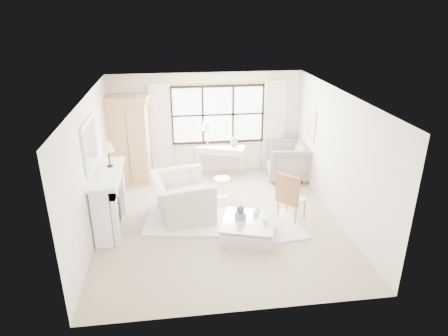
{
  "coord_description": "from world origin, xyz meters",
  "views": [
    {
      "loc": [
        -0.89,
        -7.42,
        4.32
      ],
      "look_at": [
        0.12,
        0.2,
        1.13
      ],
      "focal_mm": 32.0,
      "sensor_mm": 36.0,
      "label": 1
    }
  ],
  "objects": [
    {
      "name": "pillar_candle",
      "position": [
        0.78,
        -0.89,
        0.44
      ],
      "size": [
        0.1,
        0.1,
        0.12
      ],
      "primitive_type": "cylinder",
      "color": "white",
      "rests_on": "coffee_table"
    },
    {
      "name": "club_armchair",
      "position": [
        -0.78,
        0.32,
        0.45
      ],
      "size": [
        1.44,
        1.58,
        0.9
      ],
      "primitive_type": "imported",
      "rotation": [
        0.0,
        0.0,
        1.75
      ],
      "color": "beige",
      "rests_on": "floor"
    },
    {
      "name": "window_pane",
      "position": [
        0.3,
        2.73,
        1.6
      ],
      "size": [
        2.4,
        0.02,
        1.5
      ],
      "primitive_type": "cube",
      "color": "white",
      "rests_on": "wall_back"
    },
    {
      "name": "planter_box",
      "position": [
        0.33,
        -0.65,
        0.45
      ],
      "size": [
        0.21,
        0.21,
        0.13
      ],
      "primitive_type": "cube",
      "rotation": [
        0.0,
        0.0,
        0.21
      ],
      "color": "slate",
      "rests_on": "coffee_table"
    },
    {
      "name": "art_canvas",
      "position": [
        2.45,
        1.7,
        1.55
      ],
      "size": [
        0.01,
        0.52,
        0.72
      ],
      "primitive_type": "cube",
      "color": "#BBAE90",
      "rests_on": "wall_right"
    },
    {
      "name": "wall_back",
      "position": [
        0.0,
        2.75,
        1.35
      ],
      "size": [
        5.0,
        0.0,
        5.0
      ],
      "primitive_type": "plane",
      "rotation": [
        1.57,
        0.0,
        0.0
      ],
      "color": "white",
      "rests_on": "ground"
    },
    {
      "name": "window_frame",
      "position": [
        0.3,
        2.72,
        1.6
      ],
      "size": [
        2.5,
        0.04,
        1.5
      ],
      "primitive_type": null,
      "color": "black",
      "rests_on": "wall_back"
    },
    {
      "name": "coffee_table",
      "position": [
        0.48,
        -0.74,
        0.18
      ],
      "size": [
        1.25,
        1.25,
        0.38
      ],
      "rotation": [
        0.0,
        0.0,
        -0.3
      ],
      "color": "white",
      "rests_on": "floor"
    },
    {
      "name": "console_table",
      "position": [
        0.32,
        2.49,
        0.4
      ],
      "size": [
        1.38,
        0.85,
        0.8
      ],
      "rotation": [
        0.0,
        0.0,
        -0.34
      ],
      "color": "white",
      "rests_on": "floor"
    },
    {
      "name": "curtain_left",
      "position": [
        -1.2,
        2.65,
        1.24
      ],
      "size": [
        0.55,
        0.1,
        2.47
      ],
      "primitive_type": "cube",
      "color": "beige",
      "rests_on": "ground"
    },
    {
      "name": "planter_flowers",
      "position": [
        0.33,
        -0.65,
        0.59
      ],
      "size": [
        0.16,
        0.16,
        0.16
      ],
      "primitive_type": "sphere",
      "color": "#4B2967",
      "rests_on": "planter_box"
    },
    {
      "name": "mirror_glass",
      "position": [
        -2.44,
        0.0,
        1.84
      ],
      "size": [
        0.02,
        1.0,
        0.8
      ],
      "primitive_type": "cube",
      "color": "silver",
      "rests_on": "wall_left"
    },
    {
      "name": "console_lamp",
      "position": [
        -0.01,
        2.5,
        1.36
      ],
      "size": [
        0.28,
        0.28,
        0.69
      ],
      "color": "#B0833D",
      "rests_on": "console_table"
    },
    {
      "name": "fireplace",
      "position": [
        -2.27,
        0.0,
        0.65
      ],
      "size": [
        0.58,
        1.66,
        1.26
      ],
      "color": "white",
      "rests_on": "ground"
    },
    {
      "name": "rug_right",
      "position": [
        0.81,
        -0.44,
        0.02
      ],
      "size": [
        1.82,
        1.45,
        0.03
      ],
      "primitive_type": "cube",
      "rotation": [
        0.0,
        0.0,
        0.12
      ],
      "color": "silver",
      "rests_on": "floor"
    },
    {
      "name": "wingback_chair",
      "position": [
        2.04,
        2.02,
        0.48
      ],
      "size": [
        1.18,
        1.16,
        0.95
      ],
      "primitive_type": "imported",
      "rotation": [
        0.0,
        0.0,
        -1.71
      ],
      "color": "gray",
      "rests_on": "floor"
    },
    {
      "name": "armoire",
      "position": [
        -2.01,
        2.38,
        1.14
      ],
      "size": [
        1.19,
        0.82,
        2.24
      ],
      "rotation": [
        0.0,
        0.0,
        -0.11
      ],
      "color": "tan",
      "rests_on": "floor"
    },
    {
      "name": "ceiling",
      "position": [
        0.0,
        0.0,
        2.7
      ],
      "size": [
        5.5,
        5.5,
        0.0
      ],
      "primitive_type": "plane",
      "rotation": [
        3.14,
        0.0,
        0.0
      ],
      "color": "white",
      "rests_on": "ground"
    },
    {
      "name": "mirror_frame",
      "position": [
        -2.47,
        0.0,
        1.84
      ],
      "size": [
        0.05,
        1.15,
        0.95
      ],
      "primitive_type": "cube",
      "color": "white",
      "rests_on": "wall_left"
    },
    {
      "name": "curtain_rod",
      "position": [
        0.3,
        2.67,
        2.47
      ],
      "size": [
        3.3,
        0.04,
        0.04
      ],
      "primitive_type": "cylinder",
      "rotation": [
        0.0,
        1.57,
        0.0
      ],
      "color": "#C19243",
      "rests_on": "wall_back"
    },
    {
      "name": "curtain_right",
      "position": [
        1.8,
        2.65,
        1.24
      ],
      "size": [
        0.55,
        0.1,
        2.47
      ],
      "primitive_type": "cube",
      "color": "beige",
      "rests_on": "ground"
    },
    {
      "name": "wall_front",
      "position": [
        0.0,
        -2.75,
        1.35
      ],
      "size": [
        5.0,
        0.0,
        5.0
      ],
      "primitive_type": "plane",
      "rotation": [
        -1.57,
        0.0,
        0.0
      ],
      "color": "beige",
      "rests_on": "ground"
    },
    {
      "name": "french_chair",
      "position": [
        1.52,
        -0.14,
        0.31
      ],
      "size": [
        0.68,
        0.68,
        1.08
      ],
      "rotation": [
        0.0,
        0.0,
        2.34
      ],
      "color": "#A67045",
      "rests_on": "floor"
    },
    {
      "name": "floor",
      "position": [
        0.0,
        0.0,
        0.0
      ],
      "size": [
        5.5,
        5.5,
        0.0
      ],
      "primitive_type": "plane",
      "color": "tan",
      "rests_on": "ground"
    },
    {
      "name": "side_table",
      "position": [
        0.2,
        1.07,
        0.33
      ],
      "size": [
        0.4,
        0.4,
        0.51
      ],
      "color": "white",
      "rests_on": "floor"
    },
    {
      "name": "coffee_vase",
      "position": [
        0.69,
        -0.52,
        0.46
      ],
      "size": [
        0.17,
        0.17,
        0.17
      ],
      "primitive_type": "imported",
      "rotation": [
        0.0,
        0.0,
        -0.09
      ],
      "color": "silver",
      "rests_on": "coffee_table"
    },
    {
      "name": "rug_left",
      "position": [
        -0.7,
        0.04,
        0.01
      ],
      "size": [
        1.87,
        1.46,
        0.03
      ],
      "primitive_type": "cube",
      "rotation": [
        0.0,
        0.0,
        -0.16
      ],
      "color": "white",
      "rests_on": "floor"
    },
    {
      "name": "wall_left",
      "position": [
        -2.5,
        0.0,
        1.35
      ],
      "size": [
        0.0,
        5.5,
        5.5
      ],
      "primitive_type": "plane",
      "rotation": [
        1.57,
        0.0,
        1.57
      ],
      "color": "silver",
      "rests_on": "ground"
    },
    {
      "name": "wall_right",
      "position": [
        2.5,
        0.0,
        1.35
      ],
      "size": [
        0.0,
        5.5,
        5.5
      ],
      "primitive_type": "plane",
      "rotation": [
        1.57,
        0.0,
        -1.57
      ],
      "color": "beige",
      "rests_on": "ground"
    },
    {
      "name": "art_frame",
      "position": [
        2.47,
        1.7,
        1.55
      ],
      "size": [
        0.04,
        0.62,
        0.82
      ],
      "primitive_type": "cube",
      "color": "white",
      "rests_on": "wall_right"
    },
    {
      "name": "orchid_plant",
      "position": [
        0.72,
        2.47,
        1.06
      ],
      "size": [
        0.37,
        0.34,
        0.53
      ],
      "primitive_type": "imported",
      "rotation": [
        0.0,
        0.0,
        0.5
      ],
      "color": "#637C53",
      "rests_on": "console_table"
    },
    {
      "name": "mantel_lamp",
      "position": [
        -2.19,
        0.27,
        1.65
      ],
      "size": [
        0.22,
        0.22,
        0.51
      ],
      "color": "black",
      "rests_on": "fireplace"
    }
  ]
}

